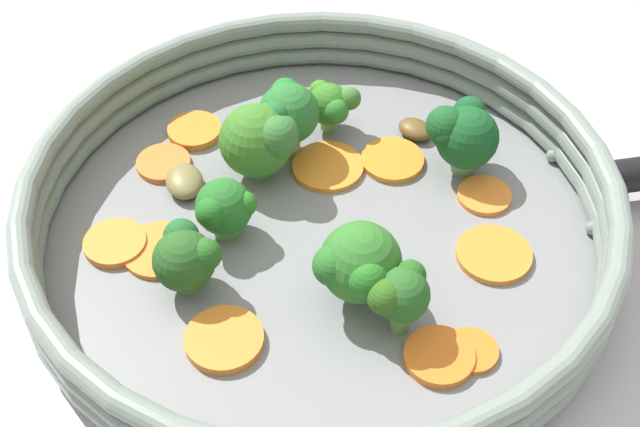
{
  "coord_description": "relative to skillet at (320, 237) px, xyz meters",
  "views": [
    {
      "loc": [
        -0.08,
        0.36,
        0.41
      ],
      "look_at": [
        0.0,
        0.0,
        0.03
      ],
      "focal_mm": 50.0,
      "sensor_mm": 36.0,
      "label": 1
    }
  ],
  "objects": [
    {
      "name": "ground_plane",
      "position": [
        0.0,
        0.0,
        -0.01
      ],
      "size": [
        4.0,
        4.0,
        0.0
      ],
      "primitive_type": "plane",
      "color": "#B9B5BD"
    },
    {
      "name": "skillet",
      "position": [
        0.0,
        0.0,
        0.0
      ],
      "size": [
        0.35,
        0.35,
        0.01
      ],
      "primitive_type": "cylinder",
      "color": "gray",
      "rests_on": "ground_plane"
    },
    {
      "name": "skillet_rim_wall",
      "position": [
        0.0,
        0.0,
        0.03
      ],
      "size": [
        0.36,
        0.36,
        0.04
      ],
      "color": "gray",
      "rests_on": "skillet"
    },
    {
      "name": "skillet_rivet_left",
      "position": [
        -0.16,
        -0.03,
        0.01
      ],
      "size": [
        0.01,
        0.01,
        0.01
      ],
      "primitive_type": "sphere",
      "color": "gray",
      "rests_on": "skillet"
    },
    {
      "name": "skillet_rivet_right",
      "position": [
        -0.14,
        -0.09,
        0.01
      ],
      "size": [
        0.01,
        0.01,
        0.01
      ],
      "primitive_type": "sphere",
      "color": "gray",
      "rests_on": "skillet"
    },
    {
      "name": "carrot_slice_0",
      "position": [
        0.01,
        -0.06,
        0.01
      ],
      "size": [
        0.06,
        0.06,
        0.0
      ],
      "primitive_type": "cylinder",
      "rotation": [
        0.0,
        0.0,
        4.47
      ],
      "color": "orange",
      "rests_on": "skillet"
    },
    {
      "name": "carrot_slice_1",
      "position": [
        0.09,
        0.04,
        0.01
      ],
      "size": [
        0.05,
        0.05,
        0.0
      ],
      "primitive_type": "cylinder",
      "rotation": [
        0.0,
        0.0,
        3.31
      ],
      "color": "orange",
      "rests_on": "skillet"
    },
    {
      "name": "carrot_slice_2",
      "position": [
        0.1,
        -0.07,
        0.01
      ],
      "size": [
        0.05,
        0.05,
        0.01
      ],
      "primitive_type": "cylinder",
      "rotation": [
        0.0,
        0.0,
        2.21
      ],
      "color": "orange",
      "rests_on": "skillet"
    },
    {
      "name": "carrot_slice_3",
      "position": [
        -0.11,
        -0.0,
        0.01
      ],
      "size": [
        0.06,
        0.06,
        0.0
      ],
      "primitive_type": "cylinder",
      "rotation": [
        0.0,
        0.0,
        5.66
      ],
      "color": "orange",
      "rests_on": "skillet"
    },
    {
      "name": "carrot_slice_4",
      "position": [
        0.03,
        0.09,
        0.01
      ],
      "size": [
        0.05,
        0.05,
        0.01
      ],
      "primitive_type": "cylinder",
      "rotation": [
        0.0,
        0.0,
        3.07
      ],
      "color": "orange",
      "rests_on": "skillet"
    },
    {
      "name": "carrot_slice_5",
      "position": [
        -0.1,
        0.07,
        0.01
      ],
      "size": [
        0.04,
        0.04,
        0.0
      ],
      "primitive_type": "cylinder",
      "rotation": [
        0.0,
        0.0,
        2.93
      ],
      "color": "orange",
      "rests_on": "skillet"
    },
    {
      "name": "carrot_slice_6",
      "position": [
        -0.03,
        -0.07,
        0.01
      ],
      "size": [
        0.06,
        0.06,
        0.0
      ],
      "primitive_type": "cylinder",
      "rotation": [
        0.0,
        0.0,
        5.41
      ],
      "color": "orange",
      "rests_on": "skillet"
    },
    {
      "name": "carrot_slice_7",
      "position": [
        -0.1,
        -0.05,
        0.01
      ],
      "size": [
        0.05,
        0.05,
        0.0
      ],
      "primitive_type": "cylinder",
      "rotation": [
        0.0,
        0.0,
        5.5
      ],
      "color": "orange",
      "rests_on": "skillet"
    },
    {
      "name": "carrot_slice_8",
      "position": [
        0.11,
        -0.04,
        0.01
      ],
      "size": [
        0.04,
        0.04,
        0.0
      ],
      "primitive_type": "cylinder",
      "rotation": [
        0.0,
        0.0,
        3.2
      ],
      "color": "orange",
      "rests_on": "skillet"
    },
    {
      "name": "carrot_slice_9",
      "position": [
        0.12,
        0.04,
        0.01
      ],
      "size": [
        0.04,
        0.04,
        0.01
      ],
      "primitive_type": "cylinder",
      "rotation": [
        0.0,
        0.0,
        4.61
      ],
      "color": "orange",
      "rests_on": "skillet"
    },
    {
      "name": "carrot_slice_10",
      "position": [
        -0.08,
        0.08,
        0.01
      ],
      "size": [
        0.05,
        0.05,
        0.01
      ],
      "primitive_type": "cylinder",
      "rotation": [
        0.0,
        0.0,
        4.16
      ],
      "color": "orange",
      "rests_on": "skillet"
    },
    {
      "name": "broccoli_floret_0",
      "position": [
        -0.08,
        -0.07,
        0.04
      ],
      "size": [
        0.05,
        0.05,
        0.05
      ],
      "color": "#709759",
      "rests_on": "skillet"
    },
    {
      "name": "broccoli_floret_1",
      "position": [
        0.04,
        -0.07,
        0.04
      ],
      "size": [
        0.04,
        0.05,
        0.05
      ],
      "color": "#86A76A",
      "rests_on": "skillet"
    },
    {
      "name": "broccoli_floret_2",
      "position": [
        0.06,
        0.06,
        0.03
      ],
      "size": [
        0.04,
        0.04,
        0.04
      ],
      "color": "#609153",
      "rests_on": "skillet"
    },
    {
      "name": "broccoli_floret_3",
      "position": [
        -0.03,
        0.05,
        0.04
      ],
      "size": [
        0.05,
        0.05,
        0.05
      ],
      "color": "#618948",
      "rests_on": "skillet"
    },
    {
      "name": "broccoli_floret_4",
      "position": [
        0.06,
        0.01,
        0.03
      ],
      "size": [
        0.04,
        0.04,
        0.04
      ],
      "color": "#5D8E45",
      "rests_on": "skillet"
    },
    {
      "name": "broccoli_floret_5",
      "position": [
        0.01,
        -0.09,
        0.03
      ],
      "size": [
        0.03,
        0.03,
        0.04
      ],
      "color": "#6EA25A",
      "rests_on": "skillet"
    },
    {
      "name": "broccoli_floret_6",
      "position": [
        0.05,
        -0.04,
        0.04
      ],
      "size": [
        0.05,
        0.05,
        0.05
      ],
      "color": "#658F53",
      "rests_on": "skillet"
    },
    {
      "name": "broccoli_floret_7",
      "position": [
        -0.06,
        0.06,
        0.04
      ],
      "size": [
        0.03,
        0.04,
        0.04
      ],
      "color": "#618C42",
      "rests_on": "skillet"
    },
    {
      "name": "mushroom_piece_0",
      "position": [
        0.09,
        -0.02,
        0.01
      ],
      "size": [
        0.04,
        0.04,
        0.01
      ],
      "primitive_type": "ellipsoid",
      "rotation": [
        0.0,
        0.0,
        2.04
      ],
      "color": "olive",
      "rests_on": "skillet"
    },
    {
      "name": "mushroom_piece_1",
      "position": [
        -0.05,
        -0.1,
        0.01
      ],
      "size": [
        0.03,
        0.03,
        0.01
      ],
      "primitive_type": "ellipsoid",
      "rotation": [
        0.0,
        0.0,
        2.63
      ],
      "color": "brown",
      "rests_on": "skillet"
    }
  ]
}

